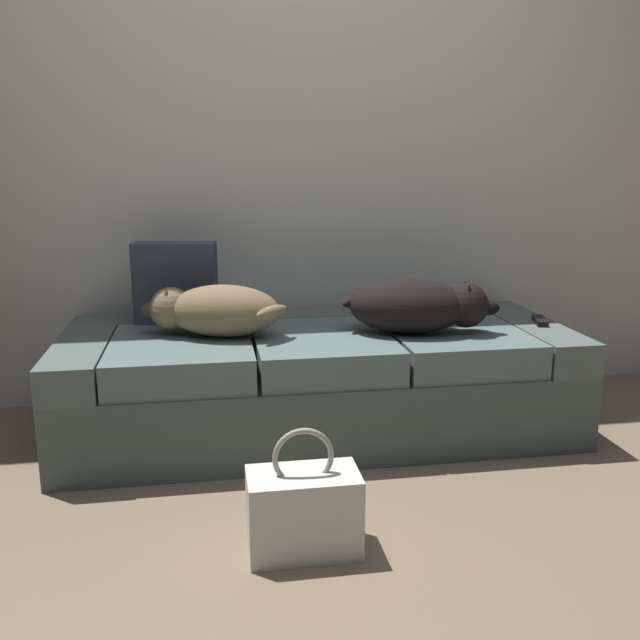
# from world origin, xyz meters

# --- Properties ---
(ground_plane) EXTENTS (10.00, 10.00, 0.00)m
(ground_plane) POSITION_xyz_m (0.00, 0.00, 0.00)
(ground_plane) COLOR #7F6956
(back_wall) EXTENTS (6.40, 0.10, 2.80)m
(back_wall) POSITION_xyz_m (0.00, 1.65, 1.40)
(back_wall) COLOR silver
(back_wall) RESTS_ON ground
(couch) EXTENTS (2.05, 0.85, 0.43)m
(couch) POSITION_xyz_m (0.00, 1.12, 0.21)
(couch) COLOR #465650
(couch) RESTS_ON ground
(dog_tan) EXTENTS (0.59, 0.36, 0.20)m
(dog_tan) POSITION_xyz_m (-0.42, 1.08, 0.53)
(dog_tan) COLOR olive
(dog_tan) RESTS_ON couch
(dog_dark) EXTENTS (0.63, 0.36, 0.22)m
(dog_dark) POSITION_xyz_m (0.39, 1.00, 0.54)
(dog_dark) COLOR black
(dog_dark) RESTS_ON couch
(tv_remote) EXTENTS (0.08, 0.16, 0.02)m
(tv_remote) POSITION_xyz_m (0.94, 1.07, 0.44)
(tv_remote) COLOR black
(tv_remote) RESTS_ON couch
(throw_pillow) EXTENTS (0.36, 0.18, 0.34)m
(throw_pillow) POSITION_xyz_m (-0.57, 1.34, 0.60)
(throw_pillow) COLOR #363E4E
(throw_pillow) RESTS_ON couch
(handbag) EXTENTS (0.32, 0.18, 0.38)m
(handbag) POSITION_xyz_m (-0.19, 0.21, 0.13)
(handbag) COLOR silver
(handbag) RESTS_ON ground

